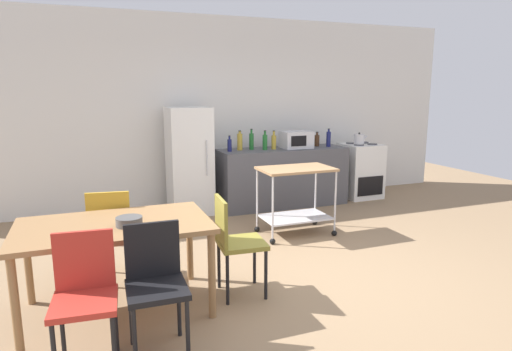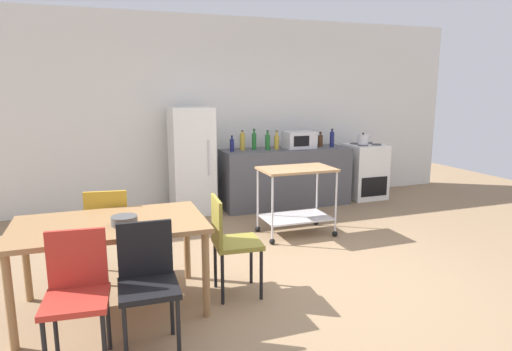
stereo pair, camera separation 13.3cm
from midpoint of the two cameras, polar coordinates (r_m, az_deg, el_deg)
The scene contains 21 objects.
ground_plane at distance 4.42m, azimuth 7.48°, elevation -13.03°, with size 12.00×12.00×0.00m, color #8C7051.
back_wall at distance 7.04m, azimuth -4.31°, elevation 8.22°, with size 8.40×0.12×2.90m, color silver.
kitchen_counter at distance 6.90m, azimuth 4.37°, elevation -0.21°, with size 2.00×0.64×0.90m, color #4C4C51.
dining_table at distance 3.75m, azimuth -17.36°, elevation -6.93°, with size 1.50×0.90×0.75m.
chair_red at distance 3.16m, azimuth -21.04°, elevation -13.62°, with size 0.43×0.43×0.89m.
chair_olive at distance 3.89m, azimuth -2.39°, elevation -8.16°, with size 0.43×0.43×0.89m.
chair_mustard at distance 4.41m, azimuth -17.67°, elevation -6.34°, with size 0.46×0.46×0.89m.
chair_black at distance 3.20m, azimuth -12.68°, elevation -12.81°, with size 0.41×0.41×0.89m.
stove_oven at distance 7.62m, azimuth 14.32°, elevation 0.56°, with size 0.60×0.61×0.92m.
refrigerator at distance 6.49m, azimuth -7.72°, elevation 1.92°, with size 0.60×0.63×1.55m.
kitchen_cart at distance 5.49m, azimuth 5.94°, elevation -1.87°, with size 0.91×0.57×0.85m.
bottle_hot_sauce at distance 6.50m, azimuth -2.55°, elevation 3.99°, with size 0.06×0.06×0.23m.
bottle_sparkling_water at distance 6.63m, azimuth -1.20°, elevation 4.42°, with size 0.08×0.08×0.29m.
bottle_soda at distance 6.68m, azimuth 0.33°, elevation 4.50°, with size 0.07×0.07×0.31m.
bottle_olive_oil at distance 6.66m, azimuth 2.08°, elevation 4.38°, with size 0.07×0.07×0.29m.
bottle_vinegar at distance 6.72m, azimuth 3.24°, elevation 4.37°, with size 0.07×0.07×0.29m.
microwave at distance 6.88m, azimuth 6.15°, elevation 4.61°, with size 0.46×0.35×0.26m.
bottle_wine at distance 7.16m, azimuth 8.85°, elevation 4.51°, with size 0.08×0.08×0.23m.
bottle_sesame_oil at distance 7.11m, azimuth 10.33°, elevation 4.67°, with size 0.07×0.07×0.29m.
fruit_bowl at distance 3.61m, azimuth -15.67°, elevation -5.63°, with size 0.20×0.20×0.07m, color #4C4C4C.
kettle at distance 7.39m, azimuth 14.18°, elevation 4.56°, with size 0.24×0.17×0.19m.
Camera 2 is at (-1.82, -3.59, 1.80)m, focal length 30.91 mm.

